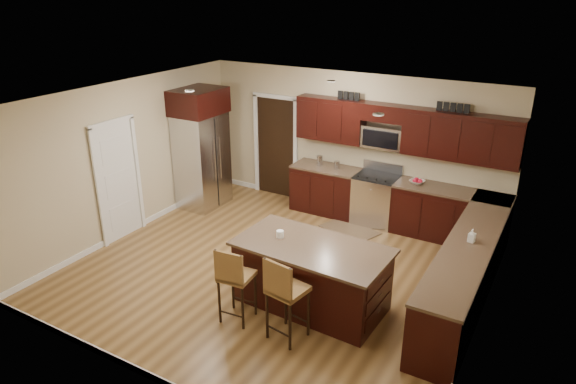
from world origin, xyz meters
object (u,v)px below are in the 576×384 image
Objects in this scene: refrigerator at (201,148)px; range at (376,199)px; island at (312,277)px; stool_mid at (284,290)px; stool_left at (234,277)px.

range is at bearing 15.73° from refrigerator.
range is 2.97m from island.
stool_mid is 0.49× the size of refrigerator.
stool_left is 4.06m from refrigerator.
stool_left is 0.94× the size of stool_mid.
refrigerator is (-3.50, 2.03, 0.77)m from island.
range is 1.02× the size of stool_left.
stool_left is at bearing -97.33° from range.
stool_mid reaches higher than island.
refrigerator reaches higher than stool_mid.
island is at bearing -86.15° from range.
stool_left is at bearing -126.76° from island.
stool_mid is at bearing -5.63° from stool_left.
refrigerator reaches higher than range.
island is at bearing -30.17° from refrigerator.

